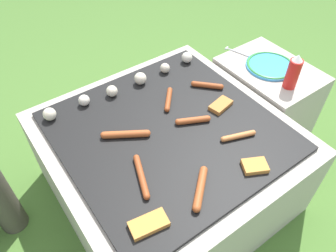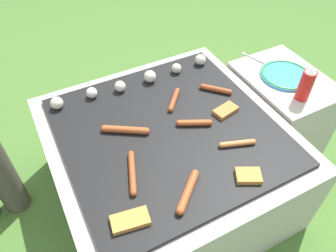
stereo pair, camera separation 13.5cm
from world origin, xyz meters
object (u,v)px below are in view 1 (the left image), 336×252
at_px(sausage_front_center, 141,176).
at_px(condiment_bottle, 293,72).
at_px(plate_colorful, 270,66).
at_px(fork_utensil, 241,53).

height_order(sausage_front_center, condiment_bottle, condiment_bottle).
bearing_deg(sausage_front_center, plate_colorful, 12.31).
xyz_separation_m(sausage_front_center, plate_colorful, (0.91, 0.20, -0.00)).
bearing_deg(plate_colorful, sausage_front_center, -167.69).
bearing_deg(fork_utensil, condiment_bottle, -91.80).
relative_size(condiment_bottle, fork_utensil, 0.88).
bearing_deg(fork_utensil, sausage_front_center, -156.91).
xyz_separation_m(plate_colorful, fork_utensil, (-0.04, 0.17, -0.01)).
xyz_separation_m(plate_colorful, condiment_bottle, (-0.05, -0.16, 0.08)).
bearing_deg(condiment_bottle, sausage_front_center, -177.47).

